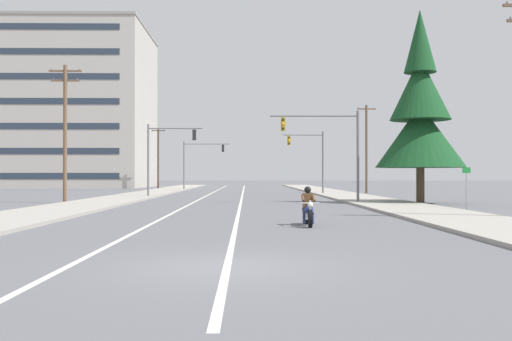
# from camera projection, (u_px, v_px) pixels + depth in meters

# --- Properties ---
(ground_plane) EXTENTS (400.00, 400.00, 0.00)m
(ground_plane) POSITION_uv_depth(u_px,v_px,m) (224.00, 267.00, 11.86)
(ground_plane) COLOR #5B5B60
(lane_stripe_center) EXTENTS (0.16, 100.00, 0.01)m
(lane_stripe_center) POSITION_uv_depth(u_px,v_px,m) (242.00, 194.00, 56.86)
(lane_stripe_center) COLOR beige
(lane_stripe_center) RESTS_ON ground
(lane_stripe_left) EXTENTS (0.16, 100.00, 0.01)m
(lane_stripe_left) POSITION_uv_depth(u_px,v_px,m) (209.00, 194.00, 56.80)
(lane_stripe_left) COLOR beige
(lane_stripe_left) RESTS_ON ground
(sidewalk_kerb_right) EXTENTS (4.40, 110.00, 0.14)m
(sidewalk_kerb_right) POSITION_uv_depth(u_px,v_px,m) (345.00, 195.00, 52.01)
(sidewalk_kerb_right) COLOR #9E998E
(sidewalk_kerb_right) RESTS_ON ground
(sidewalk_kerb_left) EXTENTS (4.40, 110.00, 0.14)m
(sidewalk_kerb_left) POSITION_uv_depth(u_px,v_px,m) (137.00, 196.00, 51.71)
(sidewalk_kerb_left) COLOR #9E998E
(sidewalk_kerb_left) RESTS_ON ground
(motorcycle_with_rider) EXTENTS (0.70, 2.19, 1.46)m
(motorcycle_with_rider) POSITION_uv_depth(u_px,v_px,m) (308.00, 210.00, 21.59)
(motorcycle_with_rider) COLOR black
(motorcycle_with_rider) RESTS_ON ground
(traffic_signal_near_right) EXTENTS (5.98, 0.37, 6.20)m
(traffic_signal_near_right) POSITION_uv_depth(u_px,v_px,m) (332.00, 141.00, 38.87)
(traffic_signal_near_right) COLOR slate
(traffic_signal_near_right) RESTS_ON ground
(traffic_signal_near_left) EXTENTS (4.67, 0.37, 6.20)m
(traffic_signal_near_left) POSITION_uv_depth(u_px,v_px,m) (164.00, 149.00, 49.19)
(traffic_signal_near_left) COLOR slate
(traffic_signal_near_left) RESTS_ON ground
(traffic_signal_mid_right) EXTENTS (4.05, 0.47, 6.20)m
(traffic_signal_mid_right) POSITION_uv_depth(u_px,v_px,m) (312.00, 153.00, 57.18)
(traffic_signal_mid_right) COLOR slate
(traffic_signal_mid_right) RESTS_ON ground
(traffic_signal_mid_left) EXTENTS (5.90, 0.37, 6.20)m
(traffic_signal_mid_left) POSITION_uv_depth(u_px,v_px,m) (198.00, 157.00, 73.62)
(traffic_signal_mid_left) COLOR slate
(traffic_signal_mid_left) RESTS_ON ground
(utility_pole_left_near) EXTENTS (2.21, 0.26, 9.33)m
(utility_pole_left_near) POSITION_uv_depth(u_px,v_px,m) (65.00, 129.00, 39.25)
(utility_pole_left_near) COLOR brown
(utility_pole_left_near) RESTS_ON ground
(utility_pole_right_far) EXTENTS (1.95, 0.26, 9.19)m
(utility_pole_right_far) POSITION_uv_depth(u_px,v_px,m) (366.00, 147.00, 60.44)
(utility_pole_right_far) COLOR brown
(utility_pole_right_far) RESTS_ON ground
(utility_pole_left_far) EXTENTS (1.88, 0.26, 8.51)m
(utility_pole_left_far) POSITION_uv_depth(u_px,v_px,m) (158.00, 157.00, 80.94)
(utility_pole_left_far) COLOR #4C3828
(utility_pole_left_far) RESTS_ON ground
(conifer_tree_right_verge_near) EXTENTS (5.84, 5.84, 12.86)m
(conifer_tree_right_verge_near) POSITION_uv_depth(u_px,v_px,m) (420.00, 115.00, 38.36)
(conifer_tree_right_verge_near) COLOR #4C3828
(conifer_tree_right_verge_near) RESTS_ON ground
(apartment_building_far_left_block) EXTENTS (27.32, 21.38, 25.37)m
(apartment_building_far_left_block) POSITION_uv_depth(u_px,v_px,m) (63.00, 108.00, 93.52)
(apartment_building_far_left_block) COLOR #B2ADA3
(apartment_building_far_left_block) RESTS_ON ground
(street_sign) EXTENTS (0.44, 0.07, 2.40)m
(street_sign) POSITION_uv_depth(u_px,v_px,m) (466.00, 182.00, 31.17)
(street_sign) COLOR gray
(street_sign) RESTS_ON ground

